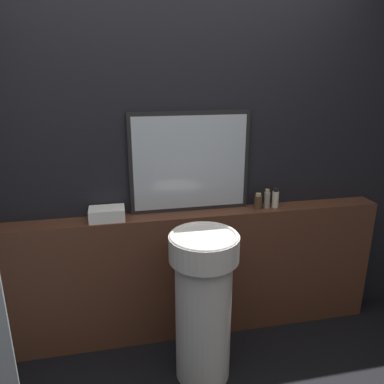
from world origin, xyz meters
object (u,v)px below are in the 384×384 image
object	(u,v)px
towel_stack	(107,214)
conditioner_bottle	(267,199)
shampoo_bottle	(258,201)
mirror	(190,163)
pedestal_sink	(203,303)
lotion_bottle	(275,198)

from	to	relation	value
towel_stack	conditioner_bottle	bearing A→B (deg)	0.00
shampoo_bottle	mirror	bearing A→B (deg)	171.92
conditioner_bottle	pedestal_sink	bearing A→B (deg)	-142.58
mirror	pedestal_sink	bearing A→B (deg)	-92.14
shampoo_bottle	lotion_bottle	size ratio (longest dim) A/B	0.80
pedestal_sink	towel_stack	world-z (taller)	towel_stack
mirror	lotion_bottle	distance (m)	0.65
mirror	towel_stack	bearing A→B (deg)	-173.20
mirror	conditioner_bottle	xyz separation A→B (m)	(0.53, -0.07, -0.27)
mirror	shampoo_bottle	xyz separation A→B (m)	(0.46, -0.07, -0.28)
mirror	conditioner_bottle	bearing A→B (deg)	-7.11
mirror	shampoo_bottle	bearing A→B (deg)	-8.08
pedestal_sink	lotion_bottle	world-z (taller)	lotion_bottle
towel_stack	mirror	bearing A→B (deg)	6.80
towel_stack	pedestal_sink	bearing A→B (deg)	-38.04
pedestal_sink	towel_stack	size ratio (longest dim) A/B	4.31
towel_stack	conditioner_bottle	world-z (taller)	conditioner_bottle
lotion_bottle	mirror	bearing A→B (deg)	173.62
conditioner_bottle	lotion_bottle	distance (m)	0.06
towel_stack	shampoo_bottle	distance (m)	1.02
pedestal_sink	towel_stack	xyz separation A→B (m)	(-0.53, 0.42, 0.45)
pedestal_sink	shampoo_bottle	distance (m)	0.79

